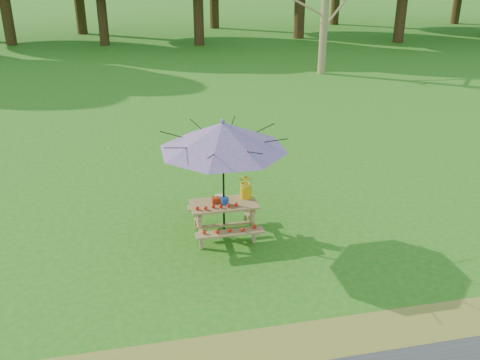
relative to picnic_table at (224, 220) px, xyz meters
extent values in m
plane|color=#216F15|center=(0.33, -0.50, -0.33)|extent=(120.00, 120.00, 0.00)
cube|color=olive|center=(0.33, -3.30, -0.32)|extent=(120.00, 1.20, 0.01)
cylinder|color=olive|center=(6.60, 12.80, 2.07)|extent=(0.37, 0.37, 4.79)
cube|color=olive|center=(0.00, 0.00, 0.32)|extent=(1.20, 0.62, 0.04)
cube|color=olive|center=(0.00, -0.55, 0.03)|extent=(1.20, 0.22, 0.04)
cube|color=olive|center=(0.00, 0.55, 0.03)|extent=(1.20, 0.22, 0.04)
cylinder|color=black|center=(0.00, 0.00, 0.80)|extent=(0.04, 0.04, 2.25)
cone|color=#1C6A9F|center=(0.00, 0.00, 1.62)|extent=(2.97, 2.97, 0.49)
sphere|color=#1C6A9F|center=(0.00, 0.00, 1.89)|extent=(0.08, 0.08, 0.08)
cube|color=#AE2A0D|center=(-0.14, 0.06, 0.39)|extent=(0.14, 0.12, 0.10)
cylinder|color=#1445A2|center=(0.01, -0.05, 0.41)|extent=(0.13, 0.13, 0.13)
cube|color=beige|center=(-0.05, 0.21, 0.38)|extent=(0.13, 0.13, 0.07)
cylinder|color=#E2B40B|center=(0.44, 0.15, 0.45)|extent=(0.21, 0.21, 0.21)
imported|color=yellow|center=(0.44, 0.15, 0.66)|extent=(0.35, 0.33, 0.32)
camera|label=1|loc=(-1.55, -8.54, 4.60)|focal=40.00mm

